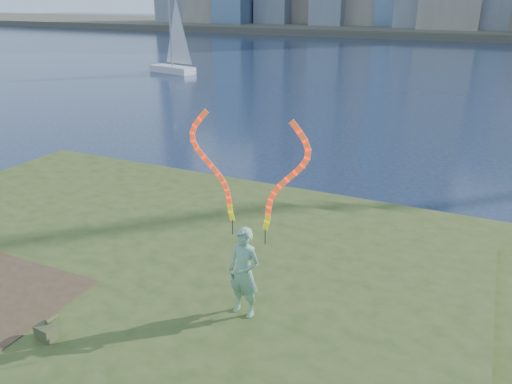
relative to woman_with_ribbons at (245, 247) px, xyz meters
The scene contains 6 objects.
ground 3.71m from the woman_with_ribbons, 153.25° to the left, with size 320.00×320.00×0.00m, color #19263F.
grassy_knoll 3.39m from the woman_with_ribbons, 160.49° to the right, with size 20.00×18.00×0.80m.
far_shore 96.40m from the woman_with_ribbons, 91.59° to the left, with size 320.00×40.00×1.20m, color #4B4637.
woman_with_ribbons is the anchor object (origin of this frame).
canvas_bag 3.80m from the woman_with_ribbons, 142.27° to the right, with size 0.38×0.43×0.34m.
sailboat 38.04m from the woman_with_ribbons, 125.93° to the left, with size 4.83×2.46×7.27m.
Camera 1 is at (6.28, -8.54, 6.44)m, focal length 35.00 mm.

